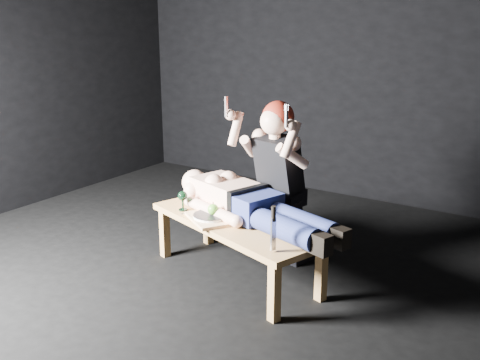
{
  "coord_description": "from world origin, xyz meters",
  "views": [
    {
      "loc": [
        2.39,
        -3.07,
        1.89
      ],
      "look_at": [
        0.25,
        0.2,
        0.75
      ],
      "focal_mm": 41.67,
      "sensor_mm": 36.0,
      "label": 1
    }
  ],
  "objects_px": {
    "serving_tray": "(211,219)",
    "goblet": "(183,201)",
    "kneeling_woman": "(285,181)",
    "table": "(236,249)",
    "lying_man": "(252,201)",
    "carving_knife": "(273,229)"
  },
  "relations": [
    {
      "from": "table",
      "to": "serving_tray",
      "type": "xyz_separation_m",
      "value": [
        -0.17,
        -0.1,
        0.24
      ]
    },
    {
      "from": "table",
      "to": "goblet",
      "type": "relative_size",
      "value": 9.37
    },
    {
      "from": "table",
      "to": "goblet",
      "type": "xyz_separation_m",
      "value": [
        -0.47,
        -0.04,
        0.3
      ]
    },
    {
      "from": "goblet",
      "to": "lying_man",
      "type": "bearing_deg",
      "value": 13.67
    },
    {
      "from": "lying_man",
      "to": "serving_tray",
      "type": "xyz_separation_m",
      "value": [
        -0.24,
        -0.19,
        -0.13
      ]
    },
    {
      "from": "carving_knife",
      "to": "kneeling_woman",
      "type": "bearing_deg",
      "value": 131.24
    },
    {
      "from": "kneeling_woman",
      "to": "serving_tray",
      "type": "xyz_separation_m",
      "value": [
        -0.33,
        -0.53,
        -0.21
      ]
    },
    {
      "from": "serving_tray",
      "to": "goblet",
      "type": "relative_size",
      "value": 2.45
    },
    {
      "from": "serving_tray",
      "to": "carving_knife",
      "type": "xyz_separation_m",
      "value": [
        0.68,
        -0.25,
        0.14
      ]
    },
    {
      "from": "goblet",
      "to": "carving_knife",
      "type": "bearing_deg",
      "value": -17.2
    },
    {
      "from": "lying_man",
      "to": "carving_knife",
      "type": "distance_m",
      "value": 0.62
    },
    {
      "from": "lying_man",
      "to": "goblet",
      "type": "xyz_separation_m",
      "value": [
        -0.55,
        -0.13,
        -0.06
      ]
    },
    {
      "from": "kneeling_woman",
      "to": "goblet",
      "type": "distance_m",
      "value": 0.81
    },
    {
      "from": "lying_man",
      "to": "goblet",
      "type": "bearing_deg",
      "value": -148.88
    },
    {
      "from": "kneeling_woman",
      "to": "serving_tray",
      "type": "height_order",
      "value": "kneeling_woman"
    },
    {
      "from": "goblet",
      "to": "kneeling_woman",
      "type": "bearing_deg",
      "value": 36.39
    },
    {
      "from": "serving_tray",
      "to": "goblet",
      "type": "bearing_deg",
      "value": 169.61
    },
    {
      "from": "table",
      "to": "serving_tray",
      "type": "bearing_deg",
      "value": -132.59
    },
    {
      "from": "lying_man",
      "to": "carving_knife",
      "type": "xyz_separation_m",
      "value": [
        0.43,
        -0.44,
        0.02
      ]
    },
    {
      "from": "lying_man",
      "to": "serving_tray",
      "type": "bearing_deg",
      "value": -124.61
    },
    {
      "from": "kneeling_woman",
      "to": "table",
      "type": "bearing_deg",
      "value": -99.24
    },
    {
      "from": "serving_tray",
      "to": "goblet",
      "type": "distance_m",
      "value": 0.32
    }
  ]
}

